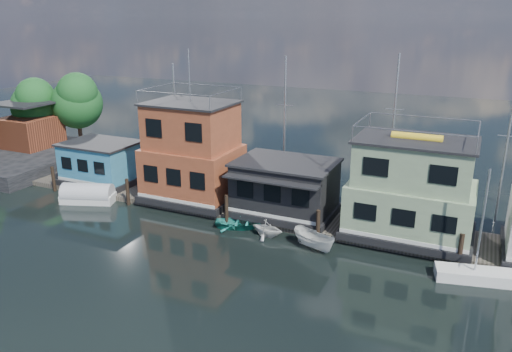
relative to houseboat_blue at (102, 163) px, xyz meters
The scene contains 14 objects.
ground 21.75m from the houseboat_blue, 33.69° to the right, with size 160.00×160.00×0.00m, color black.
dock 18.11m from the houseboat_blue, ahead, with size 48.00×5.00×0.40m, color #595147.
houseboat_blue is the anchor object (origin of this frame).
houseboat_red 9.69m from the houseboat_blue, ahead, with size 7.40×5.90×11.86m.
houseboat_dark 17.50m from the houseboat_blue, ahead, with size 7.40×6.10×4.06m.
houseboat_green 26.53m from the houseboat_blue, ahead, with size 8.40×5.90×7.03m.
pilings 17.92m from the houseboat_blue, ahead, with size 42.28×0.28×2.20m.
background_masts 23.77m from the houseboat_blue, 14.77° to the left, with size 36.40×0.16×12.00m.
shore 13.32m from the houseboat_blue, 163.07° to the left, with size 12.40×15.72×8.24m.
motorboat 21.69m from the houseboat_blue, 11.26° to the right, with size 1.27×3.39×1.31m, color white.
tarp_runabout 4.35m from the houseboat_blue, 66.23° to the right, with size 4.57×3.03×1.73m.
dinghy_white 18.06m from the houseboat_blue, 11.65° to the right, with size 2.02×2.35×1.24m, color silver.
day_sailer 31.24m from the houseboat_blue, ahead, with size 4.50×2.34×6.77m.
dinghy_teal 15.62m from the houseboat_blue, 11.58° to the right, with size 2.47×3.46×0.72m, color teal.
Camera 1 is at (12.20, -20.73, 14.64)m, focal length 35.00 mm.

